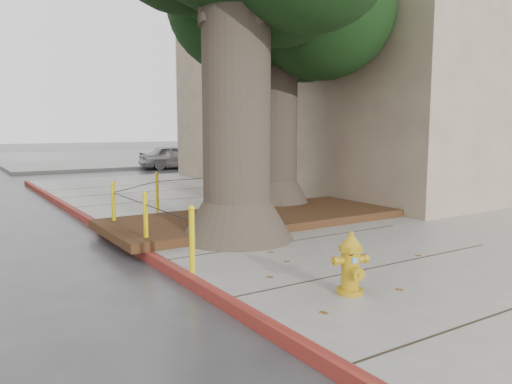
% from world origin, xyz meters
% --- Properties ---
extents(ground, '(140.00, 140.00, 0.00)m').
position_xyz_m(ground, '(0.00, 0.00, 0.00)').
color(ground, '#28282B').
rests_on(ground, ground).
extents(sidewalk_main, '(16.00, 26.00, 0.15)m').
position_xyz_m(sidewalk_main, '(6.00, 2.50, 0.07)').
color(sidewalk_main, slate).
rests_on(sidewalk_main, ground).
extents(sidewalk_far, '(16.00, 20.00, 0.15)m').
position_xyz_m(sidewalk_far, '(6.00, 30.00, 0.07)').
color(sidewalk_far, slate).
rests_on(sidewalk_far, ground).
extents(curb_red, '(0.14, 26.00, 0.16)m').
position_xyz_m(curb_red, '(-2.00, 2.50, 0.07)').
color(curb_red, maroon).
rests_on(curb_red, ground).
extents(planter_bed, '(6.40, 2.60, 0.16)m').
position_xyz_m(planter_bed, '(0.90, 3.90, 0.23)').
color(planter_bed, black).
rests_on(planter_bed, sidewalk_main).
extents(building_corner, '(12.00, 13.00, 10.00)m').
position_xyz_m(building_corner, '(10.00, 8.50, 5.00)').
color(building_corner, tan).
rests_on(building_corner, ground).
extents(building_side_white, '(10.00, 10.00, 9.00)m').
position_xyz_m(building_side_white, '(16.00, 26.00, 4.50)').
color(building_side_white, silver).
rests_on(building_side_white, ground).
extents(building_side_grey, '(12.00, 14.00, 12.00)m').
position_xyz_m(building_side_grey, '(22.00, 32.00, 6.00)').
color(building_side_grey, slate).
rests_on(building_side_grey, ground).
extents(tree_far, '(4.50, 3.80, 7.17)m').
position_xyz_m(tree_far, '(2.64, 5.32, 5.02)').
color(tree_far, '#4C3F33').
rests_on(tree_far, sidewalk_main).
extents(bollard_ring, '(3.79, 5.39, 0.95)m').
position_xyz_m(bollard_ring, '(-0.87, 4.38, 0.66)').
color(bollard_ring, gold).
rests_on(bollard_ring, sidewalk_main).
extents(fire_hydrant, '(0.41, 0.39, 0.77)m').
position_xyz_m(fire_hydrant, '(-0.68, -0.64, 0.52)').
color(fire_hydrant, '#BA8E13').
rests_on(fire_hydrant, sidewalk_main).
extents(car_silver, '(3.81, 1.89, 1.25)m').
position_xyz_m(car_silver, '(5.78, 19.48, 0.62)').
color(car_silver, '#ACADB2').
rests_on(car_silver, ground).
extents(car_red, '(3.32, 1.22, 1.09)m').
position_xyz_m(car_red, '(10.96, 19.60, 0.54)').
color(car_red, maroon).
rests_on(car_red, ground).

